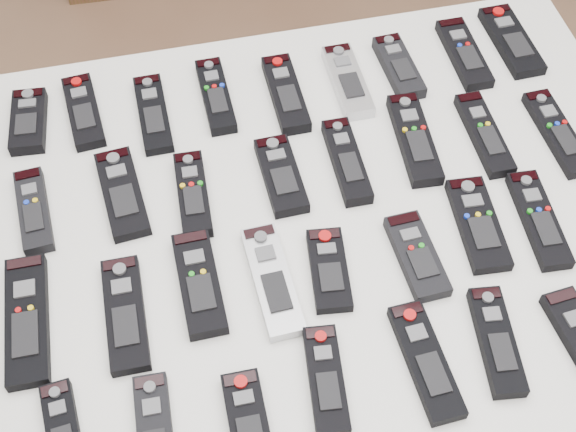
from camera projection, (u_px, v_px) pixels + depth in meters
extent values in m
plane|color=brown|center=(290.00, 420.00, 1.89)|extent=(4.00, 4.00, 0.00)
cube|color=white|center=(288.00, 231.00, 1.28)|extent=(1.25, 0.88, 0.04)
cylinder|color=beige|center=(486.00, 152.00, 1.89)|extent=(0.04, 0.04, 0.74)
cube|color=black|center=(28.00, 121.00, 1.38)|extent=(0.07, 0.14, 0.02)
cube|color=black|center=(84.00, 112.00, 1.39)|extent=(0.06, 0.17, 0.02)
cube|color=black|center=(153.00, 114.00, 1.39)|extent=(0.05, 0.18, 0.02)
cube|color=black|center=(216.00, 96.00, 1.41)|extent=(0.05, 0.17, 0.02)
cube|color=black|center=(286.00, 94.00, 1.42)|extent=(0.05, 0.18, 0.02)
cube|color=#B7B7BC|center=(348.00, 81.00, 1.43)|extent=(0.05, 0.17, 0.02)
cube|color=black|center=(399.00, 67.00, 1.45)|extent=(0.06, 0.15, 0.02)
cube|color=black|center=(464.00, 54.00, 1.48)|extent=(0.05, 0.17, 0.02)
cube|color=black|center=(511.00, 41.00, 1.50)|extent=(0.06, 0.18, 0.02)
cube|color=black|center=(34.00, 211.00, 1.27)|extent=(0.06, 0.16, 0.02)
cube|color=black|center=(122.00, 194.00, 1.29)|extent=(0.08, 0.18, 0.02)
cube|color=black|center=(193.00, 194.00, 1.28)|extent=(0.05, 0.16, 0.02)
cube|color=black|center=(281.00, 175.00, 1.31)|extent=(0.06, 0.16, 0.02)
cube|color=black|center=(347.00, 161.00, 1.32)|extent=(0.05, 0.17, 0.02)
cube|color=black|center=(414.00, 139.00, 1.35)|extent=(0.07, 0.20, 0.02)
cube|color=black|center=(484.00, 134.00, 1.36)|extent=(0.05, 0.18, 0.02)
cube|color=black|center=(557.00, 133.00, 1.36)|extent=(0.05, 0.19, 0.02)
cube|color=black|center=(27.00, 320.00, 1.15)|extent=(0.06, 0.21, 0.02)
cube|color=black|center=(125.00, 314.00, 1.16)|extent=(0.06, 0.19, 0.02)
cube|color=black|center=(199.00, 283.00, 1.19)|extent=(0.06, 0.18, 0.02)
cube|color=#B7B7BC|center=(272.00, 280.00, 1.19)|extent=(0.06, 0.19, 0.02)
cube|color=black|center=(329.00, 270.00, 1.20)|extent=(0.07, 0.15, 0.02)
cube|color=black|center=(417.00, 256.00, 1.22)|extent=(0.06, 0.15, 0.02)
cube|color=black|center=(478.00, 224.00, 1.25)|extent=(0.07, 0.18, 0.02)
cube|color=black|center=(539.00, 219.00, 1.26)|extent=(0.06, 0.18, 0.02)
cube|color=black|center=(248.00, 423.00, 1.06)|extent=(0.05, 0.14, 0.02)
cube|color=black|center=(326.00, 380.00, 1.10)|extent=(0.06, 0.16, 0.02)
cube|color=black|center=(426.00, 361.00, 1.12)|extent=(0.06, 0.18, 0.02)
cube|color=black|center=(497.00, 341.00, 1.13)|extent=(0.07, 0.17, 0.02)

